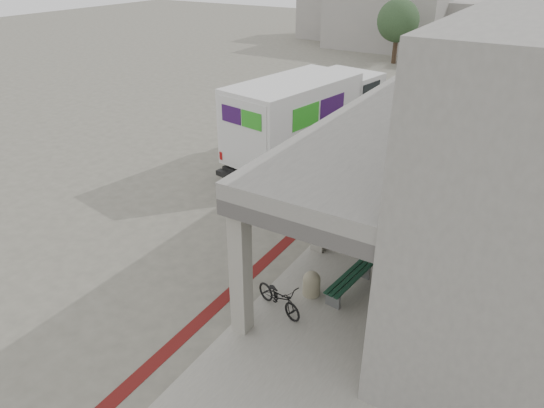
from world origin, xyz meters
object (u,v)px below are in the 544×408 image
Objects in this scene: bench at (349,281)px; utility_cabinet at (446,209)px; fedex_truck at (308,117)px; bicycle_black at (279,297)px.

utility_cabinet is (1.22, 4.86, 0.21)m from bench.
fedex_truck is at bearing 131.24° from bench.
utility_cabinet reaches higher than bench.
bench is 1.97m from bicycle_black.
fedex_truck is at bearing 142.54° from utility_cabinet.
bicycle_black is at bearing -119.62° from bench.
bicycle_black reaches higher than bench.
fedex_truck reaches higher than utility_cabinet.
utility_cabinet is 0.69× the size of bicycle_black.
utility_cabinet is at bearing -1.52° from bicycle_black.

